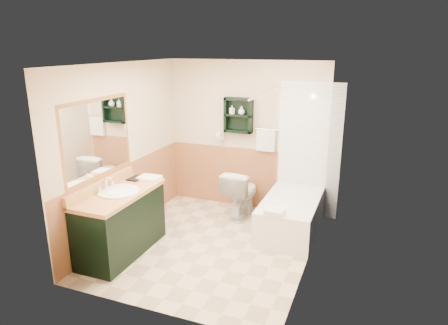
% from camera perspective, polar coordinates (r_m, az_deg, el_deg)
% --- Properties ---
extents(floor, '(3.00, 3.00, 0.00)m').
position_cam_1_polar(floor, '(5.55, -1.96, -11.68)').
color(floor, beige).
rests_on(floor, ground).
extents(back_wall, '(2.60, 0.04, 2.40)m').
position_cam_1_polar(back_wall, '(6.47, 3.21, 3.81)').
color(back_wall, '#FCEFC5').
rests_on(back_wall, ground).
extents(left_wall, '(0.04, 3.00, 2.40)m').
position_cam_1_polar(left_wall, '(5.73, -14.33, 1.62)').
color(left_wall, '#FCEFC5').
rests_on(left_wall, ground).
extents(right_wall, '(0.04, 3.00, 2.40)m').
position_cam_1_polar(right_wall, '(4.75, 12.72, -1.31)').
color(right_wall, '#FCEFC5').
rests_on(right_wall, ground).
extents(ceiling, '(2.60, 3.00, 0.04)m').
position_cam_1_polar(ceiling, '(4.89, -2.24, 14.15)').
color(ceiling, white).
rests_on(ceiling, back_wall).
extents(wainscot_left, '(2.98, 2.98, 1.00)m').
position_cam_1_polar(wainscot_left, '(5.92, -13.58, -4.97)').
color(wainscot_left, '#B47249').
rests_on(wainscot_left, left_wall).
extents(wainscot_back, '(2.58, 2.58, 1.00)m').
position_cam_1_polar(wainscot_back, '(6.63, 3.02, -2.16)').
color(wainscot_back, '#B47249').
rests_on(wainscot_back, back_wall).
extents(mirror_frame, '(1.30, 1.30, 1.00)m').
position_cam_1_polar(mirror_frame, '(5.20, -17.58, 3.29)').
color(mirror_frame, olive).
rests_on(mirror_frame, left_wall).
extents(mirror_glass, '(1.20, 1.20, 0.90)m').
position_cam_1_polar(mirror_glass, '(5.20, -17.54, 3.29)').
color(mirror_glass, white).
rests_on(mirror_glass, left_wall).
extents(tile_right, '(1.50, 1.50, 2.10)m').
position_cam_1_polar(tile_right, '(5.51, 13.41, -0.51)').
color(tile_right, white).
rests_on(tile_right, right_wall).
extents(tile_back, '(0.95, 0.95, 2.10)m').
position_cam_1_polar(tile_back, '(6.24, 12.05, 1.55)').
color(tile_back, white).
rests_on(tile_back, back_wall).
extents(tile_accent, '(1.50, 1.50, 0.10)m').
position_cam_1_polar(tile_accent, '(5.33, 13.92, 8.27)').
color(tile_accent, '#144927').
rests_on(tile_accent, right_wall).
extents(wall_shelf, '(0.45, 0.15, 0.55)m').
position_cam_1_polar(wall_shelf, '(6.33, 2.07, 6.76)').
color(wall_shelf, black).
rests_on(wall_shelf, back_wall).
extents(hair_dryer, '(0.10, 0.24, 0.18)m').
position_cam_1_polar(hair_dryer, '(6.52, -0.38, 3.93)').
color(hair_dryer, silver).
rests_on(hair_dryer, back_wall).
extents(towel_bar, '(0.40, 0.06, 0.40)m').
position_cam_1_polar(towel_bar, '(6.28, 6.08, 4.74)').
color(towel_bar, silver).
rests_on(towel_bar, back_wall).
extents(curtain_rod, '(0.03, 1.60, 0.03)m').
position_cam_1_polar(curtain_rod, '(5.46, 6.18, 9.89)').
color(curtain_rod, silver).
rests_on(curtain_rod, back_wall).
extents(shower_curtain, '(1.05, 1.05, 1.70)m').
position_cam_1_polar(shower_curtain, '(5.79, 6.37, 1.68)').
color(shower_curtain, beige).
rests_on(shower_curtain, curtain_rod).
extents(vanity, '(0.59, 1.33, 0.84)m').
position_cam_1_polar(vanity, '(5.35, -14.49, -8.32)').
color(vanity, black).
rests_on(vanity, ground).
extents(bathtub, '(0.76, 1.50, 0.51)m').
position_cam_1_polar(bathtub, '(5.94, 9.64, -7.24)').
color(bathtub, white).
rests_on(bathtub, ground).
extents(toilet, '(0.48, 0.79, 0.75)m').
position_cam_1_polar(toilet, '(6.30, 2.48, -4.39)').
color(toilet, white).
rests_on(toilet, ground).
extents(counter_towel, '(0.29, 0.23, 0.04)m').
position_cam_1_polar(counter_towel, '(5.58, -10.62, -2.17)').
color(counter_towel, silver).
rests_on(counter_towel, vanity).
extents(vanity_book, '(0.18, 0.04, 0.24)m').
position_cam_1_polar(vanity_book, '(5.65, -13.23, -1.05)').
color(vanity_book, black).
rests_on(vanity_book, vanity).
extents(tub_towel, '(0.25, 0.20, 0.07)m').
position_cam_1_polar(tub_towel, '(5.25, 7.22, -6.97)').
color(tub_towel, silver).
rests_on(tub_towel, bathtub).
extents(soap_bottle_a, '(0.11, 0.15, 0.06)m').
position_cam_1_polar(soap_bottle_a, '(6.35, 1.15, 7.24)').
color(soap_bottle_a, white).
rests_on(soap_bottle_a, wall_shelf).
extents(soap_bottle_b, '(0.13, 0.15, 0.10)m').
position_cam_1_polar(soap_bottle_b, '(6.30, 2.52, 7.32)').
color(soap_bottle_b, white).
rests_on(soap_bottle_b, wall_shelf).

